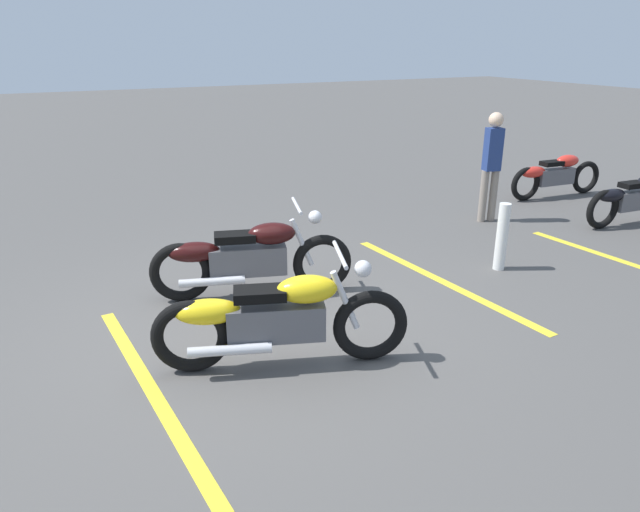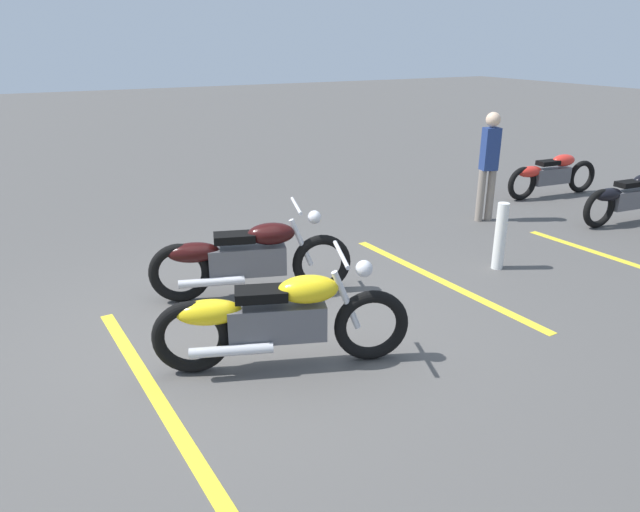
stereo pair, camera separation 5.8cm
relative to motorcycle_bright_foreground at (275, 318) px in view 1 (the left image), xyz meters
The scene contains 10 objects.
ground_plane 0.87m from the motorcycle_bright_foreground, 88.04° to the left, with size 60.00×60.00×0.00m, color #514F4C.
motorcycle_bright_foreground is the anchor object (origin of this frame).
motorcycle_dark_foreground 1.53m from the motorcycle_bright_foreground, 78.84° to the left, with size 2.17×0.82×1.04m.
motorcycle_row_center 6.70m from the motorcycle_bright_foreground, 11.90° to the left, with size 2.00×0.32×0.75m.
motorcycle_row_right 7.40m from the motorcycle_bright_foreground, 24.75° to the left, with size 2.00×0.33×0.75m.
bystander_near_row 5.30m from the motorcycle_bright_foreground, 28.40° to the left, with size 0.28×0.24×1.68m.
bollard_post 3.48m from the motorcycle_bright_foreground, 14.32° to the left, with size 0.14×0.14×0.85m, color white.
parking_stripe_near 1.18m from the motorcycle_bright_foreground, behind, with size 3.20×0.12×0.01m, color yellow.
parking_stripe_mid 2.68m from the motorcycle_bright_foreground, 19.27° to the left, with size 3.20×0.12×0.01m, color yellow.
parking_stripe_far 5.04m from the motorcycle_bright_foreground, ahead, with size 3.20×0.12×0.01m, color yellow.
Camera 1 is at (-1.70, -4.90, 2.72)m, focal length 32.60 mm.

